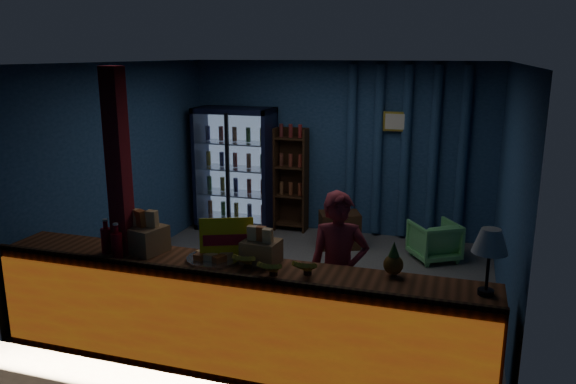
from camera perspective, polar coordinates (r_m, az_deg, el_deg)
name	(u,v)px	position (r m, az deg, el deg)	size (l,w,h in m)	color
ground	(296,284)	(6.85, 0.82, -9.30)	(4.60, 4.60, 0.00)	#515154
room_walls	(297,155)	(6.40, 0.87, 3.73)	(4.60, 4.60, 4.60)	navy
counter	(232,316)	(5.02, -5.67, -12.44)	(4.40, 0.57, 0.99)	brown
support_post	(122,215)	(5.22, -16.50, -2.24)	(0.16, 0.16, 2.60)	maroon
beverage_cooler	(237,169)	(8.81, -5.18, 2.30)	(1.20, 0.62, 1.90)	black
bottle_shelf	(292,180)	(8.68, 0.38, 1.24)	(0.50, 0.28, 1.60)	#382511
curtain_folds	(405,153)	(8.33, 11.82, 3.94)	(1.74, 0.14, 2.50)	navy
framed_picture	(396,122)	(8.24, 10.90, 7.05)	(0.36, 0.04, 0.28)	gold
shopkeeper	(338,273)	(5.19, 5.13, -8.17)	(0.55, 0.36, 1.51)	maroon
green_chair	(434,241)	(7.78, 14.64, -4.81)	(0.56, 0.58, 0.53)	#5FBF6B
side_table	(339,230)	(8.05, 5.25, -3.82)	(0.67, 0.59, 0.60)	#382511
yellow_sign	(227,239)	(4.90, -6.25, -4.81)	(0.46, 0.27, 0.37)	yellow
soda_bottles	(112,241)	(5.23, -17.48, -4.81)	(0.26, 0.18, 0.32)	#AD0B18
snack_box_left	(144,237)	(5.26, -14.43, -4.41)	(0.43, 0.39, 0.39)	#956B48
snack_box_centre	(261,250)	(4.83, -2.73, -5.88)	(0.32, 0.28, 0.32)	#956B48
pastry_tray	(214,257)	(4.96, -7.49, -6.55)	(0.49, 0.49, 0.08)	silver
banana_bunches	(275,265)	(4.60, -1.37, -7.38)	(0.75, 0.29, 0.16)	gold
table_lamp	(490,244)	(4.37, 19.85, -4.95)	(0.26, 0.26, 0.51)	black
pineapple	(393,262)	(4.64, 10.67, -6.96)	(0.16, 0.16, 0.28)	brown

